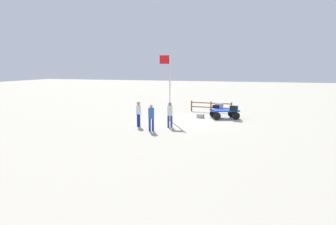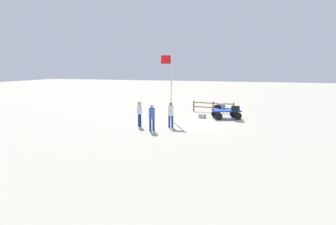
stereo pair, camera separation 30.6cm
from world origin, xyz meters
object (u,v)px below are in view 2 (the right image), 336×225
luggage_cart (226,112)px  suitcase_maroon (202,116)px  worker_lead (140,112)px  worker_trailing (171,113)px  suitcase_grey (236,108)px  suitcase_olive (218,107)px  worker_supervisor (152,116)px  suitcase_navy (221,106)px  flagpole (170,82)px

luggage_cart → suitcase_maroon: luggage_cart is taller
worker_lead → worker_trailing: worker_lead is taller
suitcase_maroon → worker_lead: 5.74m
worker_trailing → suitcase_grey: bearing=-131.7°
suitcase_olive → worker_supervisor: bearing=65.9°
worker_supervisor → suitcase_navy: bearing=-115.6°
luggage_cart → worker_trailing: 5.47m
suitcase_olive → worker_lead: 7.03m
suitcase_grey → flagpole: size_ratio=0.13×
suitcase_maroon → flagpole: 3.86m
worker_trailing → flagpole: flagpole is taller
suitcase_olive → worker_supervisor: worker_supervisor is taller
luggage_cart → worker_supervisor: (3.71, 6.07, 0.48)m
suitcase_maroon → worker_supervisor: worker_supervisor is taller
suitcase_navy → suitcase_maroon: 1.73m
suitcase_maroon → suitcase_grey: bearing=177.2°
suitcase_grey → suitcase_navy: bearing=-39.1°
luggage_cart → suitcase_grey: (-0.75, 0.40, 0.38)m
luggage_cart → suitcase_navy: suitcase_navy is taller
suitcase_maroon → worker_trailing: bearing=74.8°
suitcase_grey → worker_trailing: 5.59m
suitcase_grey → suitcase_maroon: 2.65m
suitcase_maroon → worker_trailing: size_ratio=0.35×
suitcase_navy → worker_supervisor: worker_supervisor is taller
worker_supervisor → suitcase_grey: bearing=-128.2°
luggage_cart → flagpole: flagpole is taller
worker_lead → suitcase_olive: bearing=-127.9°
suitcase_olive → suitcase_navy: size_ratio=0.86×
luggage_cart → flagpole: 4.97m
suitcase_navy → flagpole: 4.74m
luggage_cart → suitcase_maroon: bearing=8.7°
suitcase_navy → worker_supervisor: bearing=64.4°
suitcase_navy → worker_trailing: worker_trailing is taller
suitcase_grey → worker_lead: 7.35m
worker_supervisor → worker_trailing: bearing=-116.5°
suitcase_grey → suitcase_navy: same height
worker_trailing → suitcase_maroon: bearing=-105.2°
suitcase_olive → worker_trailing: 5.65m
luggage_cart → flagpole: (3.80, 2.15, 2.37)m
suitcase_maroon → luggage_cart: bearing=-171.3°
suitcase_olive → suitcase_maroon: suitcase_olive is taller
worker_trailing → flagpole: 3.20m
suitcase_grey → worker_lead: (5.78, 4.54, 0.12)m
worker_supervisor → suitcase_olive: bearing=-114.1°
suitcase_navy → suitcase_maroon: bearing=34.6°
luggage_cart → worker_lead: size_ratio=1.41×
luggage_cart → worker_trailing: size_ratio=1.44×
luggage_cart → worker_trailing: (2.96, 4.57, 0.46)m
suitcase_navy → worker_supervisor: 7.42m
suitcase_navy → worker_lead: bearing=50.8°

